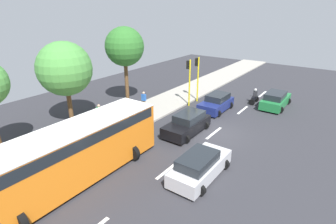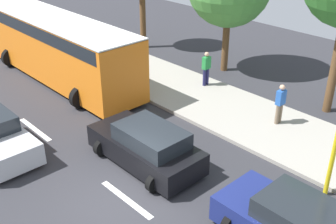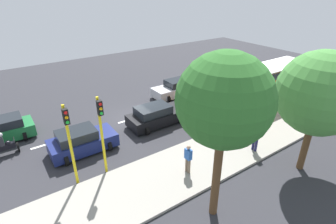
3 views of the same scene
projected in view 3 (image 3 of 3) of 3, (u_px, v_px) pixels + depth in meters
ground_plane at (133, 120)px, 20.13m from camera, size 40.00×60.00×0.10m
sidewalk at (190, 165)px, 14.91m from camera, size 4.00×60.00×0.15m
lane_stripe_north at (50, 143)px, 17.06m from camera, size 0.20×2.40×0.01m
lane_stripe_mid at (133, 119)px, 20.11m from camera, size 0.20×2.40×0.01m
lane_stripe_south at (193, 101)px, 23.16m from camera, size 0.20×2.40×0.01m
lane_stripe_far_south at (239, 87)px, 26.21m from camera, size 0.20×2.40×0.01m
car_black at (156, 116)px, 19.05m from camera, size 2.29×4.35×1.52m
car_dark_blue at (82, 141)px, 16.00m from camera, size 2.31×3.96×1.52m
car_silver at (177, 88)px, 23.99m from camera, size 2.23×4.45×1.52m
city_bus at (258, 84)px, 21.72m from camera, size 3.20×11.00×3.16m
motorcycle at (5, 145)px, 15.69m from camera, size 0.60×1.30×1.53m
pedestrian_near_signal at (256, 137)px, 15.73m from camera, size 0.40×0.24×1.69m
pedestrian_by_tree at (188, 158)px, 13.89m from camera, size 0.40×0.24×1.69m
traffic_light_corner at (101, 126)px, 13.15m from camera, size 0.49×0.24×4.50m
traffic_light_midblock at (69, 136)px, 12.34m from camera, size 0.49×0.24×4.50m
street_tree_center at (320, 94)px, 12.82m from camera, size 4.25×4.25×6.67m
street_tree_south at (224, 101)px, 9.52m from camera, size 3.66×3.66×7.40m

